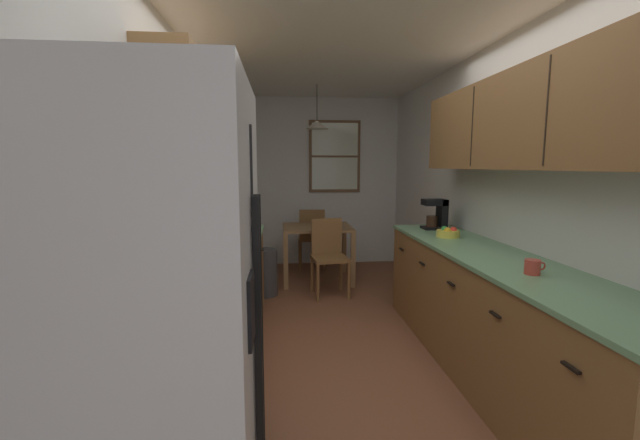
{
  "coord_description": "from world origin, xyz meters",
  "views": [
    {
      "loc": [
        -0.49,
        -2.63,
        1.53
      ],
      "look_at": [
        -0.13,
        1.17,
        1.01
      ],
      "focal_mm": 22.67,
      "sensor_mm": 36.0,
      "label": 1
    }
  ],
  "objects_px": {
    "microwave_over_range": "(157,142)",
    "dining_chair_near": "(329,253)",
    "storage_canister": "(205,247)",
    "coffee_maker": "(437,213)",
    "trash_bin": "(265,272)",
    "fruit_bowl": "(448,233)",
    "refrigerator": "(152,346)",
    "mug_by_coffeemaker": "(533,267)",
    "dining_table": "(317,235)",
    "stove_range": "(190,364)",
    "dining_chair_far": "(312,236)"
  },
  "relations": [
    {
      "from": "dining_table",
      "to": "refrigerator",
      "type": "bearing_deg",
      "value": -103.25
    },
    {
      "from": "stove_range",
      "to": "trash_bin",
      "type": "height_order",
      "value": "stove_range"
    },
    {
      "from": "fruit_bowl",
      "to": "dining_table",
      "type": "bearing_deg",
      "value": 118.41
    },
    {
      "from": "refrigerator",
      "to": "storage_canister",
      "type": "distance_m",
      "value": 1.27
    },
    {
      "from": "microwave_over_range",
      "to": "fruit_bowl",
      "type": "bearing_deg",
      "value": 32.11
    },
    {
      "from": "coffee_maker",
      "to": "fruit_bowl",
      "type": "distance_m",
      "value": 0.47
    },
    {
      "from": "storage_canister",
      "to": "mug_by_coffeemaker",
      "type": "distance_m",
      "value": 2.02
    },
    {
      "from": "storage_canister",
      "to": "mug_by_coffeemaker",
      "type": "relative_size",
      "value": 1.61
    },
    {
      "from": "microwave_over_range",
      "to": "fruit_bowl",
      "type": "height_order",
      "value": "microwave_over_range"
    },
    {
      "from": "stove_range",
      "to": "mug_by_coffeemaker",
      "type": "relative_size",
      "value": 8.83
    },
    {
      "from": "refrigerator",
      "to": "fruit_bowl",
      "type": "height_order",
      "value": "refrigerator"
    },
    {
      "from": "dining_chair_far",
      "to": "fruit_bowl",
      "type": "relative_size",
      "value": 4.49
    },
    {
      "from": "refrigerator",
      "to": "dining_chair_far",
      "type": "xyz_separation_m",
      "value": [
        0.89,
        4.48,
        -0.4
      ]
    },
    {
      "from": "stove_range",
      "to": "fruit_bowl",
      "type": "height_order",
      "value": "stove_range"
    },
    {
      "from": "dining_chair_near",
      "to": "storage_canister",
      "type": "xyz_separation_m",
      "value": [
        -1.05,
        -2.01,
        0.5
      ]
    },
    {
      "from": "microwave_over_range",
      "to": "dining_chair_far",
      "type": "xyz_separation_m",
      "value": [
        1.05,
        3.76,
        -1.14
      ]
    },
    {
      "from": "dining_table",
      "to": "dining_chair_near",
      "type": "height_order",
      "value": "dining_chair_near"
    },
    {
      "from": "dining_chair_near",
      "to": "microwave_over_range",
      "type": "bearing_deg",
      "value": -114.33
    },
    {
      "from": "dining_chair_near",
      "to": "refrigerator",
      "type": "bearing_deg",
      "value": -106.93
    },
    {
      "from": "dining_table",
      "to": "trash_bin",
      "type": "bearing_deg",
      "value": -138.98
    },
    {
      "from": "dining_table",
      "to": "mug_by_coffeemaker",
      "type": "distance_m",
      "value": 3.27
    },
    {
      "from": "stove_range",
      "to": "dining_table",
      "type": "xyz_separation_m",
      "value": [
        0.96,
        3.16,
        0.14
      ]
    },
    {
      "from": "storage_canister",
      "to": "refrigerator",
      "type": "bearing_deg",
      "value": -87.63
    },
    {
      "from": "storage_canister",
      "to": "fruit_bowl",
      "type": "bearing_deg",
      "value": 21.01
    },
    {
      "from": "microwave_over_range",
      "to": "coffee_maker",
      "type": "distance_m",
      "value": 2.84
    },
    {
      "from": "coffee_maker",
      "to": "refrigerator",
      "type": "bearing_deg",
      "value": -128.82
    },
    {
      "from": "storage_canister",
      "to": "coffee_maker",
      "type": "relative_size",
      "value": 0.68
    },
    {
      "from": "stove_range",
      "to": "trash_bin",
      "type": "bearing_deg",
      "value": 83.49
    },
    {
      "from": "stove_range",
      "to": "trash_bin",
      "type": "relative_size",
      "value": 1.98
    },
    {
      "from": "refrigerator",
      "to": "stove_range",
      "type": "relative_size",
      "value": 1.64
    },
    {
      "from": "stove_range",
      "to": "coffee_maker",
      "type": "bearing_deg",
      "value": 40.77
    },
    {
      "from": "microwave_over_range",
      "to": "dining_chair_near",
      "type": "height_order",
      "value": "microwave_over_range"
    },
    {
      "from": "trash_bin",
      "to": "fruit_bowl",
      "type": "bearing_deg",
      "value": -37.42
    },
    {
      "from": "storage_canister",
      "to": "microwave_over_range",
      "type": "bearing_deg",
      "value": -101.15
    },
    {
      "from": "microwave_over_range",
      "to": "trash_bin",
      "type": "distance_m",
      "value": 2.95
    },
    {
      "from": "stove_range",
      "to": "microwave_over_range",
      "type": "height_order",
      "value": "microwave_over_range"
    },
    {
      "from": "dining_chair_far",
      "to": "refrigerator",
      "type": "bearing_deg",
      "value": -101.26
    },
    {
      "from": "dining_chair_far",
      "to": "coffee_maker",
      "type": "relative_size",
      "value": 3.02
    },
    {
      "from": "dining_table",
      "to": "trash_bin",
      "type": "distance_m",
      "value": 0.94
    },
    {
      "from": "storage_canister",
      "to": "fruit_bowl",
      "type": "distance_m",
      "value": 2.11
    },
    {
      "from": "refrigerator",
      "to": "mug_by_coffeemaker",
      "type": "distance_m",
      "value": 2.05
    },
    {
      "from": "refrigerator",
      "to": "dining_chair_near",
      "type": "relative_size",
      "value": 2.01
    },
    {
      "from": "storage_canister",
      "to": "coffee_maker",
      "type": "xyz_separation_m",
      "value": [
        2.04,
        1.21,
        0.06
      ]
    },
    {
      "from": "dining_table",
      "to": "dining_chair_near",
      "type": "xyz_separation_m",
      "value": [
        0.08,
        -0.6,
        -0.11
      ]
    },
    {
      "from": "coffee_maker",
      "to": "dining_chair_far",
      "type": "bearing_deg",
      "value": 118.67
    },
    {
      "from": "refrigerator",
      "to": "stove_range",
      "type": "bearing_deg",
      "value": 93.74
    },
    {
      "from": "dining_chair_far",
      "to": "microwave_over_range",
      "type": "bearing_deg",
      "value": -105.63
    },
    {
      "from": "stove_range",
      "to": "dining_chair_near",
      "type": "relative_size",
      "value": 1.22
    },
    {
      "from": "coffee_maker",
      "to": "microwave_over_range",
      "type": "bearing_deg",
      "value": -140.76
    },
    {
      "from": "mug_by_coffeemaker",
      "to": "refrigerator",
      "type": "bearing_deg",
      "value": -157.81
    }
  ]
}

